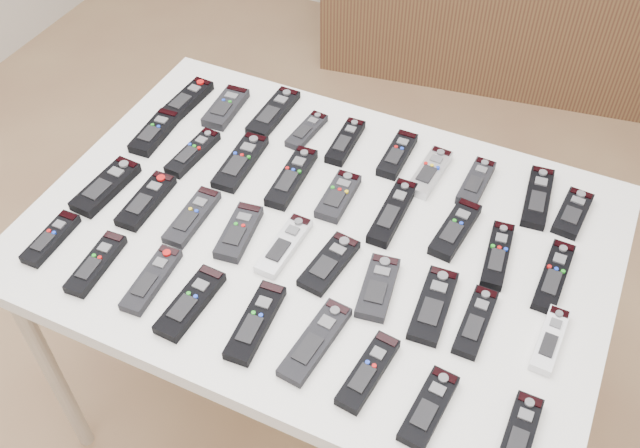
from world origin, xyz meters
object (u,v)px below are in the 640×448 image
at_px(remote_1, 226,108).
at_px(remote_15, 393,212).
at_px(remote_12, 241,162).
at_px(remote_35, 368,372).
at_px(remote_14, 338,196).
at_px(remote_18, 554,276).
at_px(remote_2, 273,112).
at_px(remote_23, 284,246).
at_px(remote_31, 152,279).
at_px(remote_11, 193,153).
at_px(remote_37, 519,435).
at_px(remote_29, 51,238).
at_px(remote_16, 455,229).
at_px(remote_17, 497,255).
at_px(remote_5, 397,155).
at_px(remote_24, 329,263).
at_px(remote_4, 345,142).
at_px(remote_22, 239,232).
at_px(table, 320,248).
at_px(remote_20, 146,201).
at_px(remote_0, 187,100).
at_px(remote_26, 433,305).
at_px(remote_33, 256,322).
at_px(remote_3, 307,131).
at_px(remote_34, 315,341).
at_px(remote_25, 378,287).
at_px(remote_32, 190,303).
at_px(remote_28, 550,340).
at_px(remote_30, 96,264).
at_px(remote_13, 292,177).
at_px(remote_6, 430,172).
at_px(remote_19, 106,187).
at_px(remote_27, 476,322).
at_px(remote_36, 429,408).
at_px(remote_8, 538,197).
at_px(remote_9, 573,213).
at_px(remote_7, 476,183).
at_px(remote_21, 192,217).

bearing_deg(remote_1, remote_15, -21.56).
relative_size(remote_12, remote_35, 1.14).
relative_size(remote_14, remote_18, 0.78).
relative_size(remote_2, remote_23, 1.12).
distance_m(remote_18, remote_31, 0.82).
bearing_deg(remote_11, remote_15, 6.04).
xyz_separation_m(remote_15, remote_37, (0.39, -0.40, -0.00)).
distance_m(remote_12, remote_29, 0.46).
relative_size(remote_16, remote_17, 0.97).
xyz_separation_m(remote_5, remote_24, (-0.01, -0.38, -0.00)).
xyz_separation_m(remote_4, remote_22, (-0.09, -0.37, 0.00)).
distance_m(table, remote_12, 0.29).
distance_m(remote_1, remote_2, 0.12).
height_order(remote_5, remote_12, remote_5).
height_order(remote_11, remote_20, same).
relative_size(remote_0, remote_26, 0.96).
relative_size(remote_26, remote_29, 1.20).
height_order(remote_2, remote_33, remote_33).
relative_size(remote_1, remote_3, 1.13).
relative_size(remote_18, remote_37, 1.20).
xyz_separation_m(remote_23, remote_34, (0.16, -0.19, 0.00)).
height_order(remote_25, remote_32, remote_32).
xyz_separation_m(remote_0, remote_28, (1.02, -0.34, -0.00)).
xyz_separation_m(remote_2, remote_30, (-0.10, -0.60, 0.00)).
bearing_deg(remote_3, remote_13, -70.14).
distance_m(remote_6, remote_19, 0.75).
height_order(remote_27, remote_36, remote_36).
distance_m(table, remote_25, 0.21).
bearing_deg(remote_34, remote_22, 151.88).
bearing_deg(remote_25, remote_6, 83.88).
xyz_separation_m(remote_0, remote_34, (0.62, -0.53, -0.00)).
xyz_separation_m(table, remote_12, (-0.26, 0.11, 0.07)).
xyz_separation_m(remote_0, remote_26, (0.80, -0.36, -0.00)).
xyz_separation_m(remote_8, remote_9, (0.08, -0.02, -0.00)).
bearing_deg(remote_1, remote_11, -88.70).
relative_size(remote_3, remote_7, 0.92).
relative_size(remote_11, remote_20, 0.98).
bearing_deg(remote_20, remote_32, -41.20).
bearing_deg(remote_7, remote_30, -136.63).
distance_m(table, remote_20, 0.41).
bearing_deg(remote_16, remote_32, -129.25).
xyz_separation_m(remote_24, remote_35, (0.17, -0.21, 0.00)).
distance_m(remote_25, remote_33, 0.26).
xyz_separation_m(remote_3, remote_35, (0.40, -0.57, 0.00)).
relative_size(remote_1, remote_13, 0.80).
bearing_deg(remote_33, remote_21, 140.09).
bearing_deg(remote_0, remote_6, 3.72).
distance_m(remote_3, remote_16, 0.47).
relative_size(remote_3, remote_8, 0.75).
distance_m(remote_13, remote_14, 0.12).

